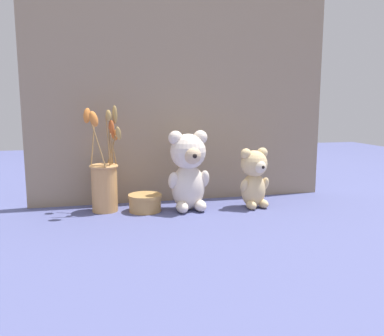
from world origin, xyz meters
TOP-DOWN VIEW (x-y plane):
  - ground_plane at (0.00, 0.00)m, footprint 4.00×4.00m
  - backdrop_wall at (0.00, 0.17)m, footprint 1.09×0.02m
  - teddy_bear_large at (-0.01, 0.02)m, footprint 0.15×0.14m
  - teddy_bear_medium at (0.21, -0.00)m, footprint 0.11×0.10m
  - flower_vase at (-0.29, 0.06)m, footprint 0.13×0.14m
  - decorative_tin_tall at (-0.16, 0.03)m, footprint 0.11×0.11m

SIDE VIEW (x-z plane):
  - ground_plane at x=0.00m, z-range 0.00..0.00m
  - decorative_tin_tall at x=-0.16m, z-range 0.00..0.06m
  - flower_vase at x=-0.29m, z-range -0.07..0.28m
  - teddy_bear_medium at x=0.21m, z-range 0.00..0.21m
  - teddy_bear_large at x=-0.01m, z-range 0.01..0.27m
  - backdrop_wall at x=0.00m, z-range 0.00..0.79m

